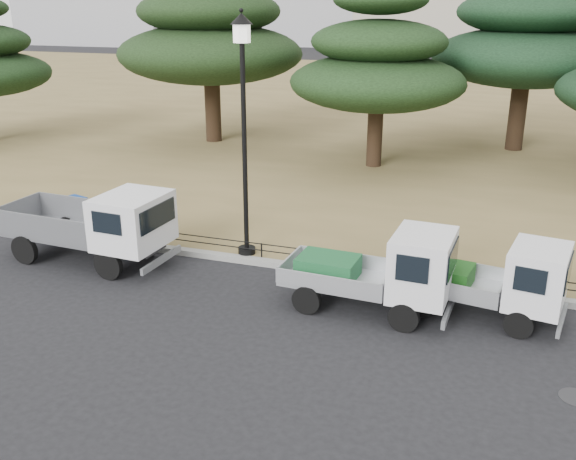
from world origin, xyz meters
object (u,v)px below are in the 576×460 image
at_px(truck_large, 94,222).
at_px(tarp_pile, 71,213).
at_px(street_lamp, 243,98).
at_px(truck_kei_rear, 495,280).
at_px(truck_kei_front, 380,271).

xyz_separation_m(truck_large, tarp_pile, (-2.25, 1.94, -0.60)).
bearing_deg(street_lamp, tarp_pile, 175.71).
relative_size(truck_kei_rear, street_lamp, 0.59).
xyz_separation_m(truck_kei_front, truck_kei_rear, (2.42, 0.50, -0.08)).
distance_m(truck_large, truck_kei_front, 7.70).
bearing_deg(street_lamp, truck_kei_front, -25.60).
distance_m(truck_large, tarp_pile, 3.03).
bearing_deg(truck_kei_rear, street_lamp, 176.80).
bearing_deg(truck_kei_rear, truck_kei_front, -159.16).
bearing_deg(truck_kei_front, truck_large, -179.93).
bearing_deg(street_lamp, truck_kei_rear, -12.45).
bearing_deg(truck_kei_rear, truck_large, -170.30).
relative_size(truck_kei_front, tarp_pile, 2.37).
xyz_separation_m(truck_kei_front, street_lamp, (-3.99, 1.91, 3.35)).
distance_m(truck_kei_rear, street_lamp, 7.41).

